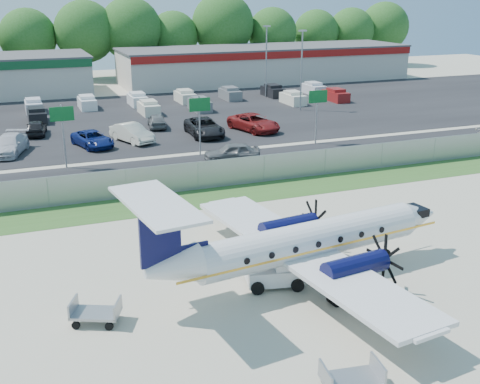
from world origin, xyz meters
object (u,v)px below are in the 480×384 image
object	(u,v)px
pushback_tug	(277,272)
baggage_cart_far	(352,379)
aircraft	(304,242)
baggage_cart_near	(96,312)

from	to	relation	value
pushback_tug	baggage_cart_far	distance (m)	8.25
pushback_tug	baggage_cart_far	bearing A→B (deg)	-96.36
aircraft	baggage_cart_far	world-z (taller)	aircraft
baggage_cart_near	baggage_cart_far	world-z (taller)	baggage_cart_far
baggage_cart_far	pushback_tug	bearing A→B (deg)	83.64
aircraft	baggage_cart_near	world-z (taller)	aircraft
baggage_cart_near	baggage_cart_far	xyz separation A→B (m)	(7.51, -7.78, 0.01)
aircraft	baggage_cart_near	xyz separation A→B (m)	(-9.77, -0.39, -1.51)
pushback_tug	baggage_cart_far	world-z (taller)	pushback_tug
pushback_tug	baggage_cart_far	xyz separation A→B (m)	(-0.91, -8.20, -0.17)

